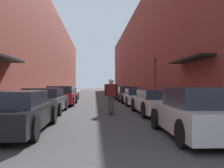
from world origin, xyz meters
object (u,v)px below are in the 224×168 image
object	(u,v)px
parked_car_right_0	(200,113)
parked_car_right_3	(127,94)
parked_car_left_2	(61,96)
parked_car_right_1	(156,102)
traffic_light	(155,74)
parked_car_right_2	(138,97)
parked_car_left_0	(15,112)
skateboarder	(111,92)
parked_car_left_1	(44,101)
parked_car_left_3	(67,94)
parked_car_right_4	(121,92)

from	to	relation	value
parked_car_right_0	parked_car_right_3	size ratio (longest dim) A/B	0.97
parked_car_left_2	parked_car_right_1	world-z (taller)	parked_car_left_2
parked_car_right_0	traffic_light	size ratio (longest dim) A/B	1.13
parked_car_right_0	parked_car_right_2	distance (m)	10.93
parked_car_left_0	skateboarder	world-z (taller)	skateboarder
parked_car_right_1	traffic_light	size ratio (longest dim) A/B	1.30
parked_car_left_2	parked_car_left_0	bearing A→B (deg)	-90.29
parked_car_right_2	skateboarder	distance (m)	5.77
parked_car_left_1	parked_car_right_3	distance (m)	11.06
parked_car_right_2	parked_car_right_3	distance (m)	4.91
parked_car_right_1	parked_car_left_3	bearing A→B (deg)	116.07
parked_car_right_2	traffic_light	size ratio (longest dim) A/B	1.19
parked_car_left_1	parked_car_right_1	xyz separation A→B (m)	(5.59, -0.95, -0.01)
parked_car_left_2	parked_car_left_3	world-z (taller)	parked_car_left_2
parked_car_left_0	parked_car_left_1	bearing A→B (deg)	91.42
parked_car_left_3	parked_car_right_2	xyz separation A→B (m)	(5.69, -5.89, -0.02)
parked_car_right_0	parked_car_right_3	xyz separation A→B (m)	(0.05, 15.84, -0.04)
parked_car_left_1	parked_car_right_0	size ratio (longest dim) A/B	1.01
parked_car_left_1	parked_car_right_1	world-z (taller)	parked_car_left_1
parked_car_left_2	parked_car_right_2	size ratio (longest dim) A/B	1.11
parked_car_left_2	parked_car_right_2	bearing A→B (deg)	-5.66
parked_car_left_3	parked_car_right_1	distance (m)	12.79
parked_car_left_2	skateboarder	xyz separation A→B (m)	(3.22, -5.83, 0.42)
parked_car_right_2	parked_car_left_1	bearing A→B (deg)	-140.51
parked_car_left_1	parked_car_right_1	size ratio (longest dim) A/B	0.87
parked_car_left_1	skateboarder	xyz separation A→B (m)	(3.40, -0.63, 0.46)
parked_car_left_3	parked_car_right_3	bearing A→B (deg)	-9.91
parked_car_right_3	parked_car_left_0	bearing A→B (deg)	-110.23
parked_car_right_1	skateboarder	distance (m)	2.26
parked_car_left_2	skateboarder	distance (m)	6.67
traffic_light	skateboarder	bearing A→B (deg)	-117.31
parked_car_left_3	parked_car_left_0	bearing A→B (deg)	-89.40
parked_car_left_3	parked_car_right_4	world-z (taller)	parked_car_right_4
parked_car_right_0	traffic_light	xyz separation A→B (m)	(2.17, 13.94, 1.67)
parked_car_left_0	skateboarder	bearing A→B (deg)	54.27
parked_car_right_0	parked_car_right_1	bearing A→B (deg)	89.13
parked_car_left_1	parked_car_right_0	bearing A→B (deg)	-48.74
parked_car_left_3	parked_car_right_2	bearing A→B (deg)	-45.99
parked_car_left_3	parked_car_right_0	bearing A→B (deg)	-71.77
parked_car_right_1	parked_car_right_4	bearing A→B (deg)	89.94
parked_car_left_2	parked_car_right_3	world-z (taller)	parked_car_left_2
parked_car_right_3	parked_car_right_4	xyz separation A→B (m)	(0.04, 5.80, -0.01)
parked_car_right_4	traffic_light	distance (m)	8.16
parked_car_right_1	traffic_light	xyz separation A→B (m)	(2.09, 8.62, 1.73)
parked_car_right_2	parked_car_right_4	bearing A→B (deg)	90.26
parked_car_right_3	skateboarder	world-z (taller)	skateboarder
parked_car_right_0	parked_car_right_2	bearing A→B (deg)	89.23
parked_car_right_4	skateboarder	xyz separation A→B (m)	(-2.21, -16.00, 0.45)
parked_car_left_3	parked_car_right_4	xyz separation A→B (m)	(5.64, 4.83, 0.02)
parked_car_right_2	skateboarder	size ratio (longest dim) A/B	2.45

